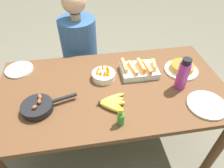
# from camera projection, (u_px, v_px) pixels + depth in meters

# --- Properties ---
(ground_plane) EXTENTS (14.00, 14.00, 0.00)m
(ground_plane) POSITION_uv_depth(u_px,v_px,m) (112.00, 144.00, 1.97)
(ground_plane) COLOR #666051
(dining_table) EXTENTS (1.65, 0.87, 0.78)m
(dining_table) POSITION_uv_depth(u_px,v_px,m) (112.00, 97.00, 1.51)
(dining_table) COLOR brown
(dining_table) RESTS_ON ground_plane
(banana_bunch) EXTENTS (0.20, 0.19, 0.04)m
(banana_bunch) POSITION_uv_depth(u_px,v_px,m) (111.00, 103.00, 1.31)
(banana_bunch) COLOR gold
(banana_bunch) RESTS_ON dining_table
(melon_tray) EXTENTS (0.28, 0.20, 0.10)m
(melon_tray) POSITION_uv_depth(u_px,v_px,m) (139.00, 70.00, 1.54)
(melon_tray) COLOR silver
(melon_tray) RESTS_ON dining_table
(skillet) EXTENTS (0.35, 0.20, 0.08)m
(skillet) POSITION_uv_depth(u_px,v_px,m) (39.00, 107.00, 1.27)
(skillet) COLOR black
(skillet) RESTS_ON dining_table
(frittata_plate_center) EXTENTS (0.26, 0.26, 0.06)m
(frittata_plate_center) POSITION_uv_depth(u_px,v_px,m) (182.00, 68.00, 1.56)
(frittata_plate_center) COLOR silver
(frittata_plate_center) RESTS_ON dining_table
(empty_plate_near_front) EXTENTS (0.21, 0.21, 0.02)m
(empty_plate_near_front) POSITION_uv_depth(u_px,v_px,m) (19.00, 70.00, 1.58)
(empty_plate_near_front) COLOR silver
(empty_plate_near_front) RESTS_ON dining_table
(empty_plate_far_left) EXTENTS (0.25, 0.25, 0.02)m
(empty_plate_far_left) POSITION_uv_depth(u_px,v_px,m) (207.00, 105.00, 1.30)
(empty_plate_far_left) COLOR silver
(empty_plate_far_left) RESTS_ON dining_table
(fruit_bowl_mango) EXTENTS (0.17, 0.17, 0.11)m
(fruit_bowl_mango) POSITION_uv_depth(u_px,v_px,m) (104.00, 75.00, 1.49)
(fruit_bowl_mango) COLOR silver
(fruit_bowl_mango) RESTS_ON dining_table
(water_bottle) EXTENTS (0.08, 0.08, 0.24)m
(water_bottle) POSITION_uv_depth(u_px,v_px,m) (183.00, 75.00, 1.37)
(water_bottle) COLOR #992D89
(water_bottle) RESTS_ON dining_table
(hot_sauce_bottle) EXTENTS (0.04, 0.04, 0.13)m
(hot_sauce_bottle) POSITION_uv_depth(u_px,v_px,m) (120.00, 118.00, 1.17)
(hot_sauce_bottle) COLOR #337F2D
(hot_sauce_bottle) RESTS_ON dining_table
(person_figure) EXTENTS (0.37, 0.37, 1.27)m
(person_figure) POSITION_uv_depth(u_px,v_px,m) (82.00, 64.00, 2.06)
(person_figure) COLOR black
(person_figure) RESTS_ON ground_plane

